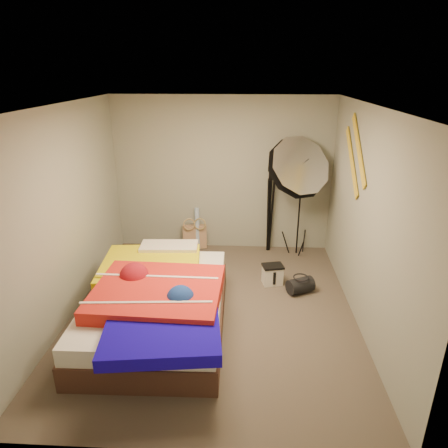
# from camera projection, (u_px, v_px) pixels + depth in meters

# --- Properties ---
(floor) EXTENTS (4.00, 4.00, 0.00)m
(floor) POSITION_uv_depth(u_px,v_px,m) (214.00, 311.00, 5.05)
(floor) COLOR brown
(floor) RESTS_ON ground
(ceiling) EXTENTS (4.00, 4.00, 0.00)m
(ceiling) POSITION_uv_depth(u_px,v_px,m) (211.00, 106.00, 4.14)
(ceiling) COLOR silver
(ceiling) RESTS_ON wall_back
(wall_back) EXTENTS (3.50, 0.00, 3.50)m
(wall_back) POSITION_uv_depth(u_px,v_px,m) (223.00, 175.00, 6.45)
(wall_back) COLOR gray
(wall_back) RESTS_ON floor
(wall_front) EXTENTS (3.50, 0.00, 3.50)m
(wall_front) POSITION_uv_depth(u_px,v_px,m) (189.00, 321.00, 2.74)
(wall_front) COLOR gray
(wall_front) RESTS_ON floor
(wall_left) EXTENTS (0.00, 4.00, 4.00)m
(wall_left) POSITION_uv_depth(u_px,v_px,m) (64.00, 216.00, 4.68)
(wall_left) COLOR gray
(wall_left) RESTS_ON floor
(wall_right) EXTENTS (0.00, 4.00, 4.00)m
(wall_right) POSITION_uv_depth(u_px,v_px,m) (367.00, 222.00, 4.51)
(wall_right) COLOR gray
(wall_right) RESTS_ON floor
(tote_bag) EXTENTS (0.42, 0.23, 0.41)m
(tote_bag) POSITION_uv_depth(u_px,v_px,m) (195.00, 237.00, 6.77)
(tote_bag) COLOR tan
(tote_bag) RESTS_ON floor
(wrapping_roll) EXTENTS (0.11, 0.21, 0.70)m
(wrapping_roll) POSITION_uv_depth(u_px,v_px,m) (197.00, 228.00, 6.71)
(wrapping_roll) COLOR #5A84BA
(wrapping_roll) RESTS_ON floor
(camera_case) EXTENTS (0.30, 0.25, 0.27)m
(camera_case) POSITION_uv_depth(u_px,v_px,m) (272.00, 275.00, 5.65)
(camera_case) COLOR silver
(camera_case) RESTS_ON floor
(duffel_bag) EXTENTS (0.41, 0.35, 0.21)m
(duffel_bag) POSITION_uv_depth(u_px,v_px,m) (300.00, 285.00, 5.43)
(duffel_bag) COLOR black
(duffel_bag) RESTS_ON floor
(wall_stripe_upper) EXTENTS (0.02, 0.91, 0.78)m
(wall_stripe_upper) POSITION_uv_depth(u_px,v_px,m) (359.00, 150.00, 4.81)
(wall_stripe_upper) COLOR gold
(wall_stripe_upper) RESTS_ON wall_right
(wall_stripe_lower) EXTENTS (0.02, 0.91, 0.78)m
(wall_stripe_lower) POSITION_uv_depth(u_px,v_px,m) (352.00, 161.00, 5.12)
(wall_stripe_lower) COLOR gold
(wall_stripe_lower) RESTS_ON wall_right
(bed) EXTENTS (1.65, 2.44, 0.64)m
(bed) POSITION_uv_depth(u_px,v_px,m) (158.00, 303.00, 4.63)
(bed) COLOR #4C2E24
(bed) RESTS_ON floor
(photo_umbrella) EXTENTS (1.05, 1.01, 2.05)m
(photo_umbrella) POSITION_uv_depth(u_px,v_px,m) (297.00, 169.00, 5.95)
(photo_umbrella) COLOR black
(photo_umbrella) RESTS_ON floor
(camera_tripod) EXTENTS (0.08, 0.08, 1.35)m
(camera_tripod) POSITION_uv_depth(u_px,v_px,m) (270.00, 206.00, 6.46)
(camera_tripod) COLOR black
(camera_tripod) RESTS_ON floor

